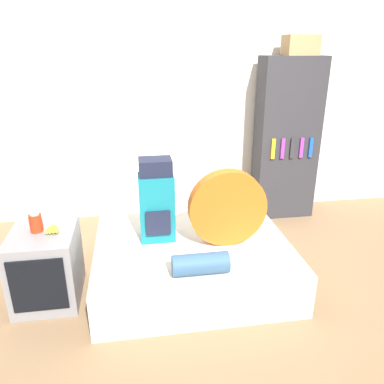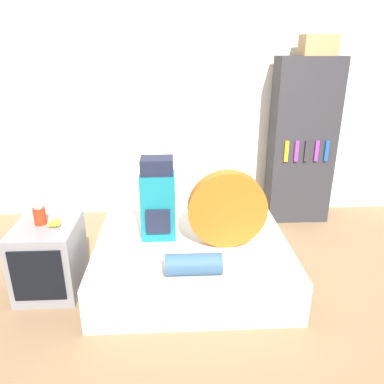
{
  "view_description": "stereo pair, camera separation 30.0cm",
  "coord_description": "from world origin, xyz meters",
  "px_view_note": "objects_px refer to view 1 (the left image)",
  "views": [
    {
      "loc": [
        -0.52,
        -2.29,
        1.91
      ],
      "look_at": [
        -0.07,
        0.47,
        0.81
      ],
      "focal_mm": 35.0,
      "sensor_mm": 36.0,
      "label": 1
    },
    {
      "loc": [
        -0.22,
        -2.32,
        1.91
      ],
      "look_at": [
        -0.07,
        0.47,
        0.81
      ],
      "focal_mm": 35.0,
      "sensor_mm": 36.0,
      "label": 2
    }
  ],
  "objects_px": {
    "tent_bag": "(227,208)",
    "sleeping_roll": "(201,264)",
    "backpack": "(157,201)",
    "television": "(47,266)",
    "bookshelf": "(286,140)",
    "cardboard_box": "(301,45)",
    "canister": "(36,223)"
  },
  "relations": [
    {
      "from": "television",
      "to": "cardboard_box",
      "type": "distance_m",
      "value": 3.26
    },
    {
      "from": "backpack",
      "to": "television",
      "type": "relative_size",
      "value": 1.2
    },
    {
      "from": "television",
      "to": "canister",
      "type": "height_order",
      "value": "canister"
    },
    {
      "from": "sleeping_roll",
      "to": "canister",
      "type": "xyz_separation_m",
      "value": [
        -1.19,
        0.43,
        0.22
      ]
    },
    {
      "from": "television",
      "to": "canister",
      "type": "bearing_deg",
      "value": 140.62
    },
    {
      "from": "tent_bag",
      "to": "cardboard_box",
      "type": "height_order",
      "value": "cardboard_box"
    },
    {
      "from": "tent_bag",
      "to": "bookshelf",
      "type": "relative_size",
      "value": 0.35
    },
    {
      "from": "tent_bag",
      "to": "television",
      "type": "relative_size",
      "value": 1.09
    },
    {
      "from": "backpack",
      "to": "television",
      "type": "bearing_deg",
      "value": -167.8
    },
    {
      "from": "backpack",
      "to": "television",
      "type": "height_order",
      "value": "backpack"
    },
    {
      "from": "sleeping_roll",
      "to": "cardboard_box",
      "type": "height_order",
      "value": "cardboard_box"
    },
    {
      "from": "tent_bag",
      "to": "bookshelf",
      "type": "distance_m",
      "value": 1.63
    },
    {
      "from": "backpack",
      "to": "bookshelf",
      "type": "bearing_deg",
      "value": 34.83
    },
    {
      "from": "bookshelf",
      "to": "cardboard_box",
      "type": "height_order",
      "value": "cardboard_box"
    },
    {
      "from": "canister",
      "to": "cardboard_box",
      "type": "bearing_deg",
      "value": 26.21
    },
    {
      "from": "canister",
      "to": "sleeping_roll",
      "type": "bearing_deg",
      "value": -19.65
    },
    {
      "from": "cardboard_box",
      "to": "backpack",
      "type": "bearing_deg",
      "value": -146.11
    },
    {
      "from": "tent_bag",
      "to": "canister",
      "type": "relative_size",
      "value": 4.08
    },
    {
      "from": "television",
      "to": "canister",
      "type": "xyz_separation_m",
      "value": [
        -0.03,
        0.03,
        0.37
      ]
    },
    {
      "from": "backpack",
      "to": "bookshelf",
      "type": "xyz_separation_m",
      "value": [
        1.56,
        1.09,
        0.2
      ]
    },
    {
      "from": "television",
      "to": "bookshelf",
      "type": "bearing_deg",
      "value": 27.52
    },
    {
      "from": "canister",
      "to": "backpack",
      "type": "bearing_deg",
      "value": 10.15
    },
    {
      "from": "television",
      "to": "cardboard_box",
      "type": "bearing_deg",
      "value": 27.01
    },
    {
      "from": "sleeping_roll",
      "to": "television",
      "type": "relative_size",
      "value": 0.7
    },
    {
      "from": "tent_bag",
      "to": "cardboard_box",
      "type": "bearing_deg",
      "value": 50.01
    },
    {
      "from": "cardboard_box",
      "to": "bookshelf",
      "type": "bearing_deg",
      "value": -177.53
    },
    {
      "from": "backpack",
      "to": "sleeping_roll",
      "type": "xyz_separation_m",
      "value": [
        0.27,
        -0.59,
        -0.26
      ]
    },
    {
      "from": "tent_bag",
      "to": "canister",
      "type": "distance_m",
      "value": 1.49
    },
    {
      "from": "television",
      "to": "cardboard_box",
      "type": "height_order",
      "value": "cardboard_box"
    },
    {
      "from": "tent_bag",
      "to": "sleeping_roll",
      "type": "relative_size",
      "value": 1.55
    },
    {
      "from": "sleeping_roll",
      "to": "bookshelf",
      "type": "relative_size",
      "value": 0.23
    },
    {
      "from": "sleeping_roll",
      "to": "canister",
      "type": "height_order",
      "value": "canister"
    }
  ]
}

